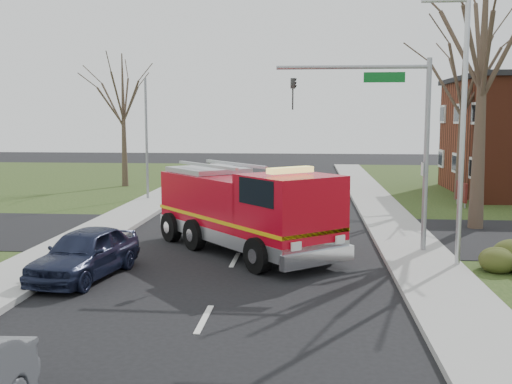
{
  "coord_description": "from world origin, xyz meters",
  "views": [
    {
      "loc": [
        2.44,
        -19.61,
        4.79
      ],
      "look_at": [
        0.49,
        2.6,
        2.0
      ],
      "focal_mm": 42.0,
      "sensor_mm": 36.0,
      "label": 1
    }
  ],
  "objects": [
    {
      "name": "health_center_sign",
      "position": [
        10.5,
        12.5,
        0.88
      ],
      "size": [
        0.12,
        2.0,
        1.4
      ],
      "color": "#4F1512",
      "rests_on": "ground"
    },
    {
      "name": "parked_car_maroon",
      "position": [
        -4.2,
        -2.59,
        0.76
      ],
      "size": [
        2.52,
        4.67,
        1.51
      ],
      "primitive_type": "imported",
      "rotation": [
        0.0,
        0.0,
        -0.17
      ],
      "color": "#181E35",
      "rests_on": "ground"
    },
    {
      "name": "bare_tree_left",
      "position": [
        -10.0,
        20.0,
        5.56
      ],
      "size": [
        4.5,
        4.5,
        9.0
      ],
      "color": "#3C2D23",
      "rests_on": "ground"
    },
    {
      "name": "traffic_signal_mast",
      "position": [
        5.21,
        1.5,
        4.71
      ],
      "size": [
        5.29,
        0.18,
        6.8
      ],
      "color": "gray",
      "rests_on": "ground"
    },
    {
      "name": "bare_tree_near",
      "position": [
        9.5,
        6.0,
        7.41
      ],
      "size": [
        6.0,
        6.0,
        12.0
      ],
      "color": "#3C2D23",
      "rests_on": "ground"
    },
    {
      "name": "sidewalk_right",
      "position": [
        6.2,
        0.0,
        0.07
      ],
      "size": [
        2.4,
        80.0,
        0.15
      ],
      "primitive_type": "cube",
      "color": "#A09F9A",
      "rests_on": "ground"
    },
    {
      "name": "ground",
      "position": [
        0.0,
        0.0,
        0.0
      ],
      "size": [
        120.0,
        120.0,
        0.0
      ],
      "primitive_type": "plane",
      "color": "black",
      "rests_on": "ground"
    },
    {
      "name": "fire_engine",
      "position": [
        0.26,
        1.22,
        1.46
      ],
      "size": [
        7.2,
        7.87,
        3.22
      ],
      "rotation": [
        0.0,
        0.0,
        0.7
      ],
      "color": "#B10819",
      "rests_on": "ground"
    },
    {
      "name": "utility_pole_far",
      "position": [
        -6.8,
        14.0,
        3.5
      ],
      "size": [
        0.14,
        0.14,
        7.0
      ],
      "primitive_type": "cylinder",
      "color": "gray",
      "rests_on": "ground"
    },
    {
      "name": "bare_tree_far",
      "position": [
        11.0,
        15.0,
        6.49
      ],
      "size": [
        5.25,
        5.25,
        10.5
      ],
      "color": "#3C2D23",
      "rests_on": "ground"
    },
    {
      "name": "streetlight_pole",
      "position": [
        7.14,
        -0.5,
        4.55
      ],
      "size": [
        1.48,
        0.16,
        8.4
      ],
      "color": "#B7BABF",
      "rests_on": "ground"
    },
    {
      "name": "sidewalk_left",
      "position": [
        -6.2,
        0.0,
        0.07
      ],
      "size": [
        2.4,
        80.0,
        0.15
      ],
      "primitive_type": "cube",
      "color": "#A09F9A",
      "rests_on": "ground"
    }
  ]
}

